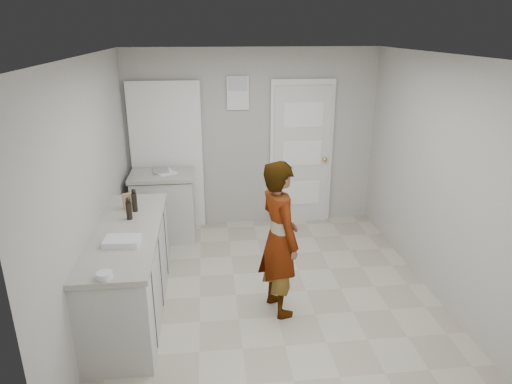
{
  "coord_description": "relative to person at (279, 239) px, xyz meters",
  "views": [
    {
      "loc": [
        -0.64,
        -4.28,
        2.74
      ],
      "look_at": [
        -0.13,
        0.4,
        1.04
      ],
      "focal_mm": 32.0,
      "sensor_mm": 36.0,
      "label": 1
    }
  ],
  "objects": [
    {
      "name": "ground",
      "position": [
        -0.03,
        0.3,
        -0.79
      ],
      "size": [
        4.0,
        4.0,
        0.0
      ],
      "primitive_type": "plane",
      "color": "#A69D8B",
      "rests_on": "ground"
    },
    {
      "name": "room_shell",
      "position": [
        -0.2,
        2.25,
        0.23
      ],
      "size": [
        4.0,
        4.0,
        4.0
      ],
      "color": "#A8A59F",
      "rests_on": "ground"
    },
    {
      "name": "main_counter",
      "position": [
        -1.48,
        0.1,
        -0.37
      ],
      "size": [
        0.64,
        1.96,
        0.93
      ],
      "color": "#B6B7B2",
      "rests_on": "ground"
    },
    {
      "name": "side_counter",
      "position": [
        -1.28,
        1.85,
        -0.37
      ],
      "size": [
        0.84,
        0.61,
        0.93
      ],
      "color": "#B6B7B2",
      "rests_on": "ground"
    },
    {
      "name": "person",
      "position": [
        0.0,
        0.0,
        0.0
      ],
      "size": [
        0.53,
        0.67,
        1.59
      ],
      "primitive_type": "imported",
      "rotation": [
        0.0,
        0.0,
        1.87
      ],
      "color": "silver",
      "rests_on": "ground"
    },
    {
      "name": "cake_mix_box",
      "position": [
        -1.52,
        0.63,
        0.22
      ],
      "size": [
        0.12,
        0.09,
        0.17
      ],
      "primitive_type": "cube",
      "rotation": [
        0.0,
        0.0,
        0.41
      ],
      "color": "#9B704D",
      "rests_on": "main_counter"
    },
    {
      "name": "spice_jar",
      "position": [
        -1.47,
        0.63,
        0.17
      ],
      "size": [
        0.05,
        0.05,
        0.08
      ],
      "primitive_type": "cylinder",
      "color": "tan",
      "rests_on": "main_counter"
    },
    {
      "name": "oil_cruet_a",
      "position": [
        -1.47,
        0.35,
        0.24
      ],
      "size": [
        0.06,
        0.06,
        0.23
      ],
      "color": "black",
      "rests_on": "main_counter"
    },
    {
      "name": "oil_cruet_b",
      "position": [
        -1.44,
        0.55,
        0.25
      ],
      "size": [
        0.06,
        0.06,
        0.25
      ],
      "color": "black",
      "rests_on": "main_counter"
    },
    {
      "name": "baking_dish",
      "position": [
        -1.45,
        -0.22,
        0.16
      ],
      "size": [
        0.33,
        0.24,
        0.05
      ],
      "rotation": [
        0.0,
        0.0,
        -0.07
      ],
      "color": "silver",
      "rests_on": "main_counter"
    },
    {
      "name": "egg_bowl",
      "position": [
        -1.49,
        -0.8,
        0.15
      ],
      "size": [
        0.12,
        0.12,
        0.05
      ],
      "color": "silver",
      "rests_on": "main_counter"
    },
    {
      "name": "papers",
      "position": [
        -1.24,
        1.9,
        0.14
      ],
      "size": [
        0.36,
        0.39,
        0.01
      ],
      "primitive_type": "cube",
      "rotation": [
        0.0,
        0.0,
        0.5
      ],
      "color": "white",
      "rests_on": "side_counter"
    }
  ]
}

